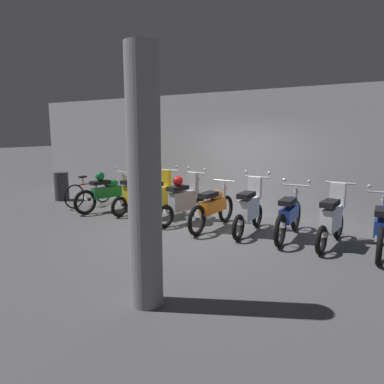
{
  "coord_description": "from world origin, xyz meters",
  "views": [
    {
      "loc": [
        3.84,
        -6.23,
        2.17
      ],
      "look_at": [
        -0.62,
        0.58,
        0.75
      ],
      "focal_mm": 33.3,
      "sensor_mm": 36.0,
      "label": 1
    }
  ],
  "objects_px": {
    "motorbike_slot_1": "(136,193)",
    "motorbike_slot_8": "(381,226)",
    "trash_bin": "(62,186)",
    "support_pillar": "(144,181)",
    "motorbike_slot_0": "(107,191)",
    "motorbike_slot_3": "(183,199)",
    "motorbike_slot_2": "(158,195)",
    "motorbike_slot_4": "(213,207)",
    "motorbike_slot_6": "(289,214)",
    "motorbike_slot_5": "(249,209)",
    "bicycle": "(89,193)",
    "motorbike_slot_7": "(332,219)"
  },
  "relations": [
    {
      "from": "motorbike_slot_5",
      "to": "trash_bin",
      "type": "xyz_separation_m",
      "value": [
        -6.42,
        0.12,
        -0.09
      ]
    },
    {
      "from": "trash_bin",
      "to": "motorbike_slot_3",
      "type": "bearing_deg",
      "value": -2.38
    },
    {
      "from": "motorbike_slot_1",
      "to": "trash_bin",
      "type": "height_order",
      "value": "motorbike_slot_1"
    },
    {
      "from": "motorbike_slot_3",
      "to": "bicycle",
      "type": "bearing_deg",
      "value": 177.71
    },
    {
      "from": "motorbike_slot_5",
      "to": "motorbike_slot_7",
      "type": "bearing_deg",
      "value": 1.88
    },
    {
      "from": "motorbike_slot_2",
      "to": "motorbike_slot_7",
      "type": "xyz_separation_m",
      "value": [
        4.13,
        0.04,
        -0.04
      ]
    },
    {
      "from": "motorbike_slot_8",
      "to": "bicycle",
      "type": "height_order",
      "value": "motorbike_slot_8"
    },
    {
      "from": "motorbike_slot_1",
      "to": "bicycle",
      "type": "bearing_deg",
      "value": -178.17
    },
    {
      "from": "motorbike_slot_8",
      "to": "bicycle",
      "type": "bearing_deg",
      "value": -179.44
    },
    {
      "from": "support_pillar",
      "to": "motorbike_slot_5",
      "type": "bearing_deg",
      "value": 93.76
    },
    {
      "from": "motorbike_slot_2",
      "to": "motorbike_slot_3",
      "type": "xyz_separation_m",
      "value": [
        0.83,
        -0.09,
        0.0
      ]
    },
    {
      "from": "motorbike_slot_6",
      "to": "bicycle",
      "type": "bearing_deg",
      "value": -179.53
    },
    {
      "from": "motorbike_slot_1",
      "to": "motorbike_slot_7",
      "type": "distance_m",
      "value": 4.96
    },
    {
      "from": "motorbike_slot_5",
      "to": "bicycle",
      "type": "bearing_deg",
      "value": 179.32
    },
    {
      "from": "motorbike_slot_6",
      "to": "bicycle",
      "type": "height_order",
      "value": "motorbike_slot_6"
    },
    {
      "from": "motorbike_slot_0",
      "to": "motorbike_slot_8",
      "type": "distance_m",
      "value": 6.61
    },
    {
      "from": "motorbike_slot_2",
      "to": "motorbike_slot_4",
      "type": "bearing_deg",
      "value": -4.34
    },
    {
      "from": "motorbike_slot_5",
      "to": "bicycle",
      "type": "distance_m",
      "value": 5.08
    },
    {
      "from": "motorbike_slot_7",
      "to": "bicycle",
      "type": "height_order",
      "value": "motorbike_slot_7"
    },
    {
      "from": "motorbike_slot_4",
      "to": "bicycle",
      "type": "distance_m",
      "value": 4.26
    },
    {
      "from": "bicycle",
      "to": "trash_bin",
      "type": "relative_size",
      "value": 1.97
    },
    {
      "from": "motorbike_slot_3",
      "to": "trash_bin",
      "type": "relative_size",
      "value": 1.9
    },
    {
      "from": "motorbike_slot_8",
      "to": "trash_bin",
      "type": "bearing_deg",
      "value": -179.92
    },
    {
      "from": "motorbike_slot_8",
      "to": "motorbike_slot_6",
      "type": "bearing_deg",
      "value": -179.12
    },
    {
      "from": "motorbike_slot_8",
      "to": "support_pillar",
      "type": "height_order",
      "value": "support_pillar"
    },
    {
      "from": "motorbike_slot_5",
      "to": "bicycle",
      "type": "xyz_separation_m",
      "value": [
        -5.07,
        0.06,
        -0.17
      ]
    },
    {
      "from": "motorbike_slot_3",
      "to": "trash_bin",
      "type": "height_order",
      "value": "motorbike_slot_3"
    },
    {
      "from": "motorbike_slot_0",
      "to": "motorbike_slot_3",
      "type": "height_order",
      "value": "motorbike_slot_3"
    },
    {
      "from": "motorbike_slot_2",
      "to": "motorbike_slot_4",
      "type": "xyz_separation_m",
      "value": [
        1.65,
        -0.13,
        -0.08
      ]
    },
    {
      "from": "motorbike_slot_1",
      "to": "motorbike_slot_8",
      "type": "bearing_deg",
      "value": 0.17
    },
    {
      "from": "motorbike_slot_5",
      "to": "bicycle",
      "type": "height_order",
      "value": "motorbike_slot_5"
    },
    {
      "from": "bicycle",
      "to": "motorbike_slot_6",
      "type": "bearing_deg",
      "value": 0.47
    },
    {
      "from": "motorbike_slot_1",
      "to": "motorbike_slot_4",
      "type": "xyz_separation_m",
      "value": [
        2.48,
        -0.23,
        -0.03
      ]
    },
    {
      "from": "motorbike_slot_2",
      "to": "trash_bin",
      "type": "bearing_deg",
      "value": 178.41
    },
    {
      "from": "bicycle",
      "to": "motorbike_slot_1",
      "type": "bearing_deg",
      "value": 1.83
    },
    {
      "from": "motorbike_slot_1",
      "to": "support_pillar",
      "type": "distance_m",
      "value": 5.25
    },
    {
      "from": "motorbike_slot_5",
      "to": "motorbike_slot_6",
      "type": "distance_m",
      "value": 0.83
    },
    {
      "from": "motorbike_slot_6",
      "to": "motorbike_slot_8",
      "type": "height_order",
      "value": "same"
    },
    {
      "from": "motorbike_slot_1",
      "to": "motorbike_slot_6",
      "type": "bearing_deg",
      "value": -0.12
    },
    {
      "from": "motorbike_slot_8",
      "to": "bicycle",
      "type": "xyz_separation_m",
      "value": [
        -7.55,
        -0.07,
        -0.13
      ]
    },
    {
      "from": "motorbike_slot_0",
      "to": "motorbike_slot_3",
      "type": "xyz_separation_m",
      "value": [
        2.48,
        0.07,
        0.04
      ]
    },
    {
      "from": "motorbike_slot_1",
      "to": "support_pillar",
      "type": "relative_size",
      "value": 0.53
    },
    {
      "from": "motorbike_slot_8",
      "to": "motorbike_slot_4",
      "type": "bearing_deg",
      "value": -175.72
    },
    {
      "from": "motorbike_slot_2",
      "to": "motorbike_slot_5",
      "type": "xyz_separation_m",
      "value": [
        2.48,
        -0.01,
        -0.04
      ]
    },
    {
      "from": "motorbike_slot_1",
      "to": "motorbike_slot_2",
      "type": "bearing_deg",
      "value": -7.26
    },
    {
      "from": "motorbike_slot_0",
      "to": "motorbike_slot_7",
      "type": "relative_size",
      "value": 1.15
    },
    {
      "from": "motorbike_slot_8",
      "to": "support_pillar",
      "type": "xyz_separation_m",
      "value": [
        -2.24,
        -3.75,
        1.08
      ]
    },
    {
      "from": "motorbike_slot_3",
      "to": "motorbike_slot_6",
      "type": "height_order",
      "value": "motorbike_slot_3"
    },
    {
      "from": "motorbike_slot_1",
      "to": "motorbike_slot_2",
      "type": "distance_m",
      "value": 0.83
    },
    {
      "from": "motorbike_slot_4",
      "to": "motorbike_slot_8",
      "type": "height_order",
      "value": "motorbike_slot_8"
    }
  ]
}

